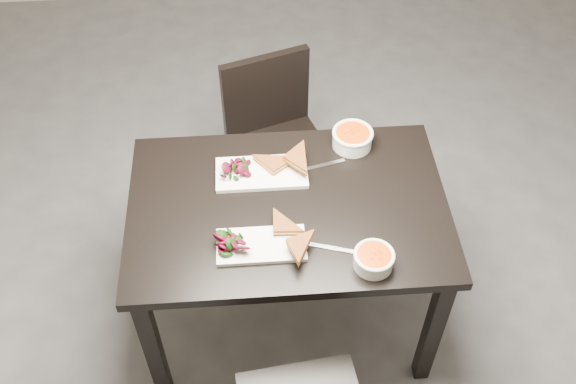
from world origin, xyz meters
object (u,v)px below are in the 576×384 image
object	(u,v)px
chair_far	(275,134)
soup_bowl_far	(352,137)
table	(288,221)
soup_bowl_near	(374,259)
plate_far	(262,173)
plate_near	(261,245)

from	to	relation	value
chair_far	soup_bowl_far	bearing A→B (deg)	-70.18
table	soup_bowl_near	distance (m)	0.43
plate_far	soup_bowl_far	size ratio (longest dim) A/B	2.13
table	chair_far	size ratio (longest dim) A/B	1.41
table	chair_far	xyz separation A→B (m)	(-0.01, 0.67, -0.17)
plate_near	plate_far	size ratio (longest dim) A/B	0.89
table	plate_far	xyz separation A→B (m)	(-0.09, 0.16, 0.11)
plate_near	soup_bowl_far	bearing A→B (deg)	51.40
chair_far	soup_bowl_near	size ratio (longest dim) A/B	5.96
table	plate_near	xyz separation A→B (m)	(-0.11, -0.19, 0.11)
soup_bowl_far	table	bearing A→B (deg)	-133.18
plate_near	soup_bowl_far	xyz separation A→B (m)	(0.39, 0.49, 0.03)
soup_bowl_near	chair_far	bearing A→B (deg)	106.31
table	chair_far	bearing A→B (deg)	90.99
table	chair_far	distance (m)	0.70
chair_far	table	bearing A→B (deg)	-107.33
table	soup_bowl_near	xyz separation A→B (m)	(0.27, -0.30, 0.13)
table	soup_bowl_near	world-z (taller)	soup_bowl_near
plate_near	soup_bowl_near	world-z (taller)	soup_bowl_near
plate_near	plate_far	xyz separation A→B (m)	(0.02, 0.35, 0.00)
chair_far	plate_near	size ratio (longest dim) A/B	2.70
plate_near	chair_far	bearing A→B (deg)	83.58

